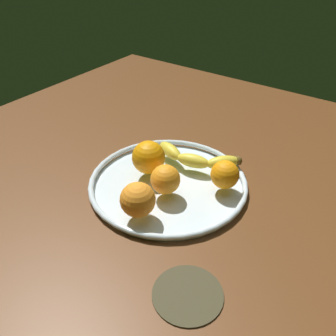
# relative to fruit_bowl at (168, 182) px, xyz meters

# --- Properties ---
(ground_plane) EXTENTS (1.33, 1.33, 0.04)m
(ground_plane) POSITION_rel_fruit_bowl_xyz_m (0.00, 0.00, -0.03)
(ground_plane) COLOR #5B3317
(fruit_bowl) EXTENTS (0.35, 0.35, 0.02)m
(fruit_bowl) POSITION_rel_fruit_bowl_xyz_m (0.00, 0.00, 0.00)
(fruit_bowl) COLOR silver
(fruit_bowl) RESTS_ON ground_plane
(banana) EXTENTS (0.21, 0.10, 0.03)m
(banana) POSITION_rel_fruit_bowl_xyz_m (0.02, 0.09, 0.02)
(banana) COLOR yellow
(banana) RESTS_ON fruit_bowl
(orange_back_right) EXTENTS (0.06, 0.06, 0.06)m
(orange_back_right) POSITION_rel_fruit_bowl_xyz_m (0.11, 0.05, 0.04)
(orange_back_right) COLOR orange
(orange_back_right) RESTS_ON fruit_bowl
(orange_front_right) EXTENTS (0.06, 0.06, 0.06)m
(orange_front_right) POSITION_rel_fruit_bowl_xyz_m (0.02, -0.04, 0.04)
(orange_front_right) COLOR orange
(orange_front_right) RESTS_ON fruit_bowl
(orange_front_left) EXTENTS (0.07, 0.07, 0.07)m
(orange_front_left) POSITION_rel_fruit_bowl_xyz_m (-0.05, 0.00, 0.05)
(orange_front_left) COLOR orange
(orange_front_left) RESTS_ON fruit_bowl
(orange_center) EXTENTS (0.07, 0.07, 0.07)m
(orange_center) POSITION_rel_fruit_bowl_xyz_m (0.02, -0.12, 0.04)
(orange_center) COLOR orange
(orange_center) RESTS_ON fruit_bowl
(ambient_coaster) EXTENTS (0.11, 0.11, 0.01)m
(ambient_coaster) POSITION_rel_fruit_bowl_xyz_m (0.19, -0.21, -0.01)
(ambient_coaster) COLOR #3C3621
(ambient_coaster) RESTS_ON ground_plane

